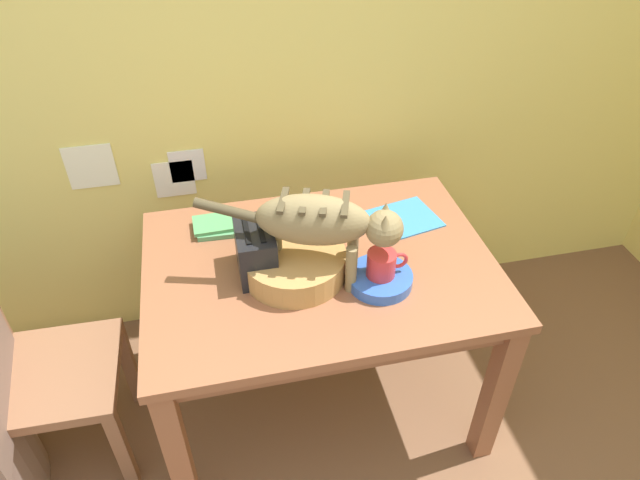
{
  "coord_description": "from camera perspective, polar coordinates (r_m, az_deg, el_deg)",
  "views": [
    {
      "loc": [
        -0.25,
        -0.16,
        1.99
      ],
      "look_at": [
        0.06,
        1.26,
        0.83
      ],
      "focal_mm": 31.9,
      "sensor_mm": 36.0,
      "label": 1
    }
  ],
  "objects": [
    {
      "name": "toaster",
      "position": [
        1.85,
        -6.47,
        -1.1
      ],
      "size": [
        0.12,
        0.2,
        0.18
      ],
      "color": "black",
      "rests_on": "dining_table"
    },
    {
      "name": "coffee_mug",
      "position": [
        1.8,
        6.26,
        -2.39
      ],
      "size": [
        0.14,
        0.09,
        0.09
      ],
      "color": "red",
      "rests_on": "saucer_bowl"
    },
    {
      "name": "magazine",
      "position": [
        2.13,
        8.06,
        2.05
      ],
      "size": [
        0.31,
        0.25,
        0.01
      ],
      "primitive_type": "cube",
      "rotation": [
        0.0,
        0.0,
        0.21
      ],
      "color": "#3681C4",
      "rests_on": "dining_table"
    },
    {
      "name": "wicker_basket",
      "position": [
        1.85,
        -2.59,
        -2.31
      ],
      "size": [
        0.34,
        0.34,
        0.09
      ],
      "color": "#B18046",
      "rests_on": "dining_table"
    },
    {
      "name": "wooden_chair_near",
      "position": [
        2.17,
        -26.29,
        -11.83
      ],
      "size": [
        0.43,
        0.43,
        0.93
      ],
      "rotation": [
        0.0,
        0.0,
        -1.59
      ],
      "color": "brown",
      "rests_on": "ground_plane"
    },
    {
      "name": "wall_rear",
      "position": [
        2.21,
        -5.54,
        18.98
      ],
      "size": [
        4.43,
        0.11,
        2.5
      ],
      "color": "#ECD970",
      "rests_on": "ground_plane"
    },
    {
      "name": "saucer_bowl",
      "position": [
        1.84,
        6.03,
        -3.88
      ],
      "size": [
        0.21,
        0.21,
        0.04
      ],
      "primitive_type": "cylinder",
      "color": "blue",
      "rests_on": "dining_table"
    },
    {
      "name": "cat",
      "position": [
        1.72,
        0.25,
        1.61
      ],
      "size": [
        0.61,
        0.26,
        0.32
      ],
      "rotation": [
        0.0,
        0.0,
        -1.89
      ],
      "color": "olive",
      "rests_on": "dining_table"
    },
    {
      "name": "dining_table",
      "position": [
        1.98,
        0.0,
        -4.34
      ],
      "size": [
        1.18,
        0.85,
        0.73
      ],
      "color": "brown",
      "rests_on": "ground_plane"
    },
    {
      "name": "book_stack",
      "position": [
        2.09,
        -9.88,
        1.42
      ],
      "size": [
        0.2,
        0.13,
        0.03
      ],
      "color": "#549660",
      "rests_on": "dining_table"
    }
  ]
}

